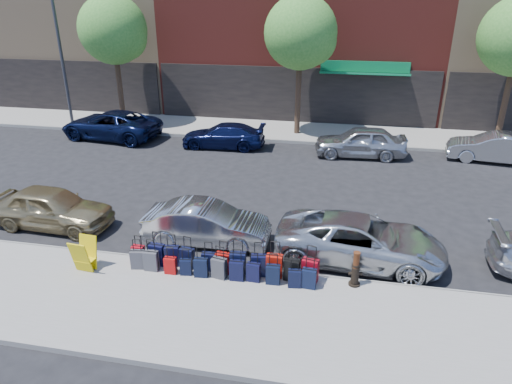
% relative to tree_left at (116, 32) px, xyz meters
% --- Properties ---
extents(ground, '(120.00, 120.00, 0.00)m').
position_rel_tree_left_xyz_m(ground, '(9.86, -9.50, -5.41)').
color(ground, black).
rests_on(ground, ground).
extents(sidewalk_near, '(60.00, 4.00, 0.15)m').
position_rel_tree_left_xyz_m(sidewalk_near, '(9.86, -16.00, -5.34)').
color(sidewalk_near, gray).
rests_on(sidewalk_near, ground).
extents(sidewalk_far, '(60.00, 4.00, 0.15)m').
position_rel_tree_left_xyz_m(sidewalk_far, '(9.86, 0.50, -5.34)').
color(sidewalk_far, gray).
rests_on(sidewalk_far, ground).
extents(curb_near, '(60.00, 0.08, 0.15)m').
position_rel_tree_left_xyz_m(curb_near, '(9.86, -13.98, -5.34)').
color(curb_near, gray).
rests_on(curb_near, ground).
extents(curb_far, '(60.00, 0.08, 0.15)m').
position_rel_tree_left_xyz_m(curb_far, '(9.86, -1.52, -5.34)').
color(curb_far, gray).
rests_on(curb_far, ground).
extents(tree_left, '(3.80, 3.80, 7.27)m').
position_rel_tree_left_xyz_m(tree_left, '(0.00, 0.00, 0.00)').
color(tree_left, black).
rests_on(tree_left, sidewalk_far).
extents(tree_center, '(3.80, 3.80, 7.27)m').
position_rel_tree_left_xyz_m(tree_center, '(10.50, 0.00, 0.00)').
color(tree_center, black).
rests_on(tree_center, sidewalk_far).
extents(streetlight, '(2.59, 0.18, 8.00)m').
position_rel_tree_left_xyz_m(streetlight, '(-2.94, -0.70, -0.75)').
color(streetlight, '#333338').
rests_on(streetlight, sidewalk_far).
extents(suitcase_front_0, '(0.37, 0.21, 0.87)m').
position_rel_tree_left_xyz_m(suitcase_front_0, '(7.29, -14.30, -4.99)').
color(suitcase_front_0, '#B10B18').
rests_on(suitcase_front_0, sidewalk_near).
extents(suitcase_front_1, '(0.45, 0.27, 1.04)m').
position_rel_tree_left_xyz_m(suitcase_front_1, '(7.87, -14.30, -4.94)').
color(suitcase_front_1, black).
rests_on(suitcase_front_1, sidewalk_near).
extents(suitcase_front_2, '(0.44, 0.29, 0.99)m').
position_rel_tree_left_xyz_m(suitcase_front_2, '(8.31, -14.26, -4.95)').
color(suitcase_front_2, black).
rests_on(suitcase_front_2, sidewalk_near).
extents(suitcase_front_3, '(0.44, 0.30, 0.98)m').
position_rel_tree_left_xyz_m(suitcase_front_3, '(8.78, -14.28, -4.96)').
color(suitcase_front_3, black).
rests_on(suitcase_front_3, sidewalk_near).
extents(suitcase_front_4, '(0.38, 0.22, 0.90)m').
position_rel_tree_left_xyz_m(suitcase_front_4, '(9.43, -14.31, -4.98)').
color(suitcase_front_4, black).
rests_on(suitcase_front_4, sidewalk_near).
extents(suitcase_front_5, '(0.43, 0.27, 0.98)m').
position_rel_tree_left_xyz_m(suitcase_front_5, '(9.86, -14.33, -4.95)').
color(suitcase_front_5, '#950E09').
rests_on(suitcase_front_5, sidewalk_near).
extents(suitcase_front_6, '(0.46, 0.28, 1.08)m').
position_rel_tree_left_xyz_m(suitcase_front_6, '(10.29, -14.33, -4.92)').
color(suitcase_front_6, black).
rests_on(suitcase_front_6, sidewalk_near).
extents(suitcase_front_7, '(0.45, 0.29, 1.02)m').
position_rel_tree_left_xyz_m(suitcase_front_7, '(10.88, -14.28, -4.94)').
color(suitcase_front_7, black).
rests_on(suitcase_front_7, sidewalk_near).
extents(suitcase_front_8, '(0.45, 0.25, 1.08)m').
position_rel_tree_left_xyz_m(suitcase_front_8, '(11.31, -14.25, -4.92)').
color(suitcase_front_8, '#AF160B').
rests_on(suitcase_front_8, sidewalk_near).
extents(suitcase_front_9, '(0.45, 0.28, 1.01)m').
position_rel_tree_left_xyz_m(suitcase_front_9, '(11.81, -14.34, -4.95)').
color(suitcase_front_9, black).
rests_on(suitcase_front_9, sidewalk_near).
extents(suitcase_front_10, '(0.48, 0.33, 1.07)m').
position_rel_tree_left_xyz_m(suitcase_front_10, '(12.31, -14.28, -4.93)').
color(suitcase_front_10, maroon).
rests_on(suitcase_front_10, sidewalk_near).
extents(suitcase_back_0, '(0.41, 0.28, 0.91)m').
position_rel_tree_left_xyz_m(suitcase_back_0, '(7.39, -14.59, -4.98)').
color(suitcase_back_0, '#414046').
rests_on(suitcase_back_0, sidewalk_near).
extents(suitcase_back_1, '(0.40, 0.23, 0.96)m').
position_rel_tree_left_xyz_m(suitcase_back_1, '(7.82, -14.60, -4.96)').
color(suitcase_back_1, '#424247').
rests_on(suitcase_back_1, sidewalk_near).
extents(suitcase_back_2, '(0.34, 0.20, 0.80)m').
position_rel_tree_left_xyz_m(suitcase_back_2, '(8.41, -14.66, -5.01)').
color(suitcase_back_2, '#B10B0B').
rests_on(suitcase_back_2, sidewalk_near).
extents(suitcase_back_3, '(0.35, 0.23, 0.77)m').
position_rel_tree_left_xyz_m(suitcase_back_3, '(8.86, -14.64, -5.02)').
color(suitcase_back_3, black).
rests_on(suitcase_back_3, sidewalk_near).
extents(suitcase_back_4, '(0.40, 0.26, 0.90)m').
position_rel_tree_left_xyz_m(suitcase_back_4, '(9.30, -14.64, -4.98)').
color(suitcase_back_4, black).
rests_on(suitcase_back_4, sidewalk_near).
extents(suitcase_back_5, '(0.44, 0.31, 0.96)m').
position_rel_tree_left_xyz_m(suitcase_back_5, '(9.82, -14.60, -4.96)').
color(suitcase_back_5, '#3B3A40').
rests_on(suitcase_back_5, sidewalk_near).
extents(suitcase_back_6, '(0.40, 0.24, 0.94)m').
position_rel_tree_left_xyz_m(suitcase_back_6, '(10.32, -14.61, -4.97)').
color(suitcase_back_6, black).
rests_on(suitcase_back_6, sidewalk_near).
extents(suitcase_back_7, '(0.38, 0.23, 0.88)m').
position_rel_tree_left_xyz_m(suitcase_back_7, '(10.78, -14.57, -4.99)').
color(suitcase_back_7, black).
rests_on(suitcase_back_7, sidewalk_near).
extents(suitcase_back_8, '(0.39, 0.23, 0.90)m').
position_rel_tree_left_xyz_m(suitcase_back_8, '(11.33, -14.60, -4.98)').
color(suitcase_back_8, black).
rests_on(suitcase_back_8, sidewalk_near).
extents(suitcase_back_9, '(0.37, 0.24, 0.83)m').
position_rel_tree_left_xyz_m(suitcase_back_9, '(11.93, -14.64, -5.00)').
color(suitcase_back_9, black).
rests_on(suitcase_back_9, sidewalk_near).
extents(suitcase_back_10, '(0.39, 0.25, 0.91)m').
position_rel_tree_left_xyz_m(suitcase_back_10, '(12.31, -14.60, -4.98)').
color(suitcase_back_10, black).
rests_on(suitcase_back_10, sidewalk_near).
extents(fire_hydrant, '(0.37, 0.32, 0.71)m').
position_rel_tree_left_xyz_m(fire_hydrant, '(13.52, -14.24, -4.93)').
color(fire_hydrant, black).
rests_on(fire_hydrant, sidewalk_near).
extents(bollard, '(0.19, 0.19, 1.02)m').
position_rel_tree_left_xyz_m(bollard, '(13.51, -14.25, -4.73)').
color(bollard, '#38190C').
rests_on(bollard, sidewalk_near).
extents(display_rack, '(0.60, 0.65, 0.98)m').
position_rel_tree_left_xyz_m(display_rack, '(5.97, -14.97, -4.78)').
color(display_rack, yellow).
rests_on(display_rack, sidewalk_near).
extents(car_near_0, '(4.25, 1.86, 1.42)m').
position_rel_tree_left_xyz_m(car_near_0, '(3.33, -12.50, -4.70)').
color(car_near_0, tan).
rests_on(car_near_0, ground).
extents(car_near_1, '(4.06, 1.48, 1.33)m').
position_rel_tree_left_xyz_m(car_near_1, '(8.85, -12.54, -4.75)').
color(car_near_1, silver).
rests_on(car_near_1, ground).
extents(car_near_2, '(5.14, 2.65, 1.39)m').
position_rel_tree_left_xyz_m(car_near_2, '(13.66, -12.70, -4.72)').
color(car_near_2, silver).
rests_on(car_near_2, ground).
extents(car_far_0, '(5.77, 3.19, 1.53)m').
position_rel_tree_left_xyz_m(car_far_0, '(0.37, -2.52, -4.65)').
color(car_far_0, '#0B1434').
rests_on(car_far_0, ground).
extents(car_far_1, '(4.38, 1.93, 1.25)m').
position_rel_tree_left_xyz_m(car_far_1, '(6.84, -2.87, -4.79)').
color(car_far_1, '#0C1338').
rests_on(car_far_1, ground).
extents(car_far_2, '(4.49, 2.02, 1.50)m').
position_rel_tree_left_xyz_m(car_far_2, '(13.79, -2.97, -4.66)').
color(car_far_2, '#BABDC1').
rests_on(car_far_2, ground).
extents(car_far_3, '(4.34, 1.99, 1.38)m').
position_rel_tree_left_xyz_m(car_far_3, '(20.02, -2.52, -4.72)').
color(car_far_3, '#B8BABF').
rests_on(car_far_3, ground).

